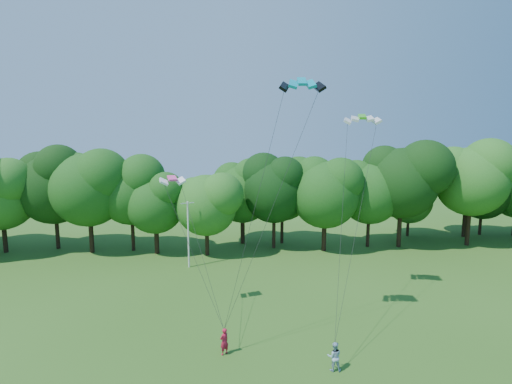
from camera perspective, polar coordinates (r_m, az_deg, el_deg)
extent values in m
cylinder|color=silver|center=(43.41, -9.65, -6.02)|extent=(0.18, 0.18, 7.21)
cube|color=silver|center=(42.69, -9.76, -1.57)|extent=(1.36, 0.64, 0.08)
imported|color=#B31732|center=(27.86, -4.57, -20.49)|extent=(0.79, 0.74, 1.80)
imported|color=#90B0C8|center=(26.65, 11.12, -22.05)|extent=(1.00, 0.84, 1.83)
cube|color=#0590A7|center=(27.29, 6.57, 15.41)|extent=(2.98, 1.58, 0.69)
cube|color=green|center=(33.88, 14.93, 10.35)|extent=(3.09, 1.94, 0.50)
cube|color=#FC46A1|center=(31.03, -11.89, 1.94)|extent=(2.10, 1.42, 0.38)
cylinder|color=black|center=(50.29, 2.56, -5.59)|extent=(0.41, 0.41, 4.33)
ellipsoid|color=black|center=(49.22, 2.61, 0.87)|extent=(8.67, 8.67, 9.45)
cylinder|color=#362215|center=(62.65, 27.60, -3.76)|extent=(0.45, 0.45, 4.29)
ellipsoid|color=#275018|center=(61.80, 27.96, 1.37)|extent=(8.58, 8.58, 9.36)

